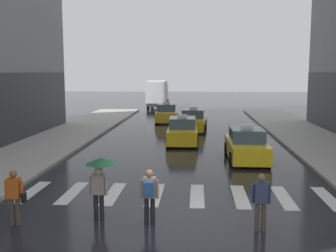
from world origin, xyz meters
TOP-DOWN VIEW (x-y plane):
  - ground_plane at (0.00, 0.00)m, footprint 160.00×160.00m
  - crosswalk_markings at (-0.00, 3.00)m, footprint 11.30×2.80m
  - taxi_lead at (3.24, 9.21)m, footprint 1.99×4.57m
  - taxi_second at (-0.17, 13.89)m, footprint 1.99×4.57m
  - taxi_third at (0.46, 19.56)m, footprint 2.12×4.63m
  - taxi_fourth at (-1.98, 24.65)m, footprint 2.03×4.59m
  - box_truck at (-4.12, 38.02)m, footprint 2.33×7.56m
  - pedestrian_with_umbrella at (-2.11, 0.32)m, footprint 0.96×0.96m
  - pedestrian_with_backpack at (-0.62, 0.06)m, footprint 0.55×0.43m
  - pedestrian_with_handbag at (-4.52, -0.24)m, footprint 0.60×0.24m
  - pedestrian_plain_coat at (2.54, -0.15)m, footprint 0.55×0.24m

SIDE VIEW (x-z plane):
  - ground_plane at x=0.00m, z-range 0.00..0.00m
  - crosswalk_markings at x=0.00m, z-range 0.00..0.01m
  - taxi_lead at x=3.24m, z-range -0.18..1.63m
  - taxi_second at x=-0.17m, z-range -0.18..1.63m
  - taxi_third at x=0.46m, z-range -0.18..1.63m
  - taxi_fourth at x=-1.98m, z-range -0.18..1.63m
  - pedestrian_with_handbag at x=-4.52m, z-range 0.11..1.76m
  - pedestrian_plain_coat at x=2.54m, z-range 0.11..1.76m
  - pedestrian_with_backpack at x=-0.62m, z-range 0.15..1.80m
  - pedestrian_with_umbrella at x=-2.11m, z-range 0.55..2.49m
  - box_truck at x=-4.12m, z-range 0.18..3.53m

